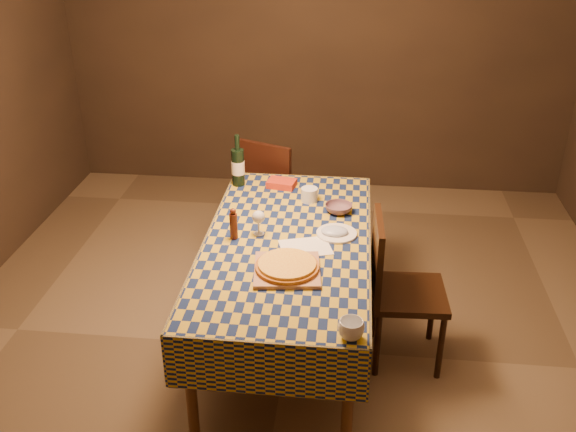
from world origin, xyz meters
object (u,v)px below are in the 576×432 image
at_px(chair_right, 395,283).
at_px(cutting_board, 287,270).
at_px(wine_bottle, 238,166).
at_px(white_plate, 337,233).
at_px(bowl, 339,208).
at_px(pizza, 287,265).
at_px(dining_table, 287,252).
at_px(chair_far, 273,190).

bearing_deg(chair_right, cutting_board, -150.77).
height_order(cutting_board, chair_right, chair_right).
distance_m(wine_bottle, white_plate, 0.93).
relative_size(bowl, wine_bottle, 0.47).
xyz_separation_m(cutting_board, pizza, (0.00, 0.00, 0.03)).
distance_m(dining_table, chair_far, 1.22).
relative_size(dining_table, bowl, 11.10).
bearing_deg(cutting_board, wine_bottle, 112.84).
bearing_deg(cutting_board, pizza, 90.00).
bearing_deg(chair_far, chair_right, -53.82).
bearing_deg(chair_right, wine_bottle, 145.19).
bearing_deg(wine_bottle, chair_right, -34.81).
distance_m(bowl, wine_bottle, 0.77).
xyz_separation_m(white_plate, chair_right, (0.35, -0.09, -0.25)).
distance_m(cutting_board, white_plate, 0.49).
height_order(pizza, wine_bottle, wine_bottle).
distance_m(white_plate, chair_right, 0.44).
xyz_separation_m(dining_table, wine_bottle, (-0.41, 0.72, 0.21)).
bearing_deg(chair_far, dining_table, -78.73).
distance_m(dining_table, bowl, 0.48).
distance_m(bowl, white_plate, 0.29).
height_order(bowl, chair_far, chair_far).
relative_size(pizza, wine_bottle, 1.05).
height_order(white_plate, chair_far, chair_far).
height_order(pizza, chair_far, chair_far).
relative_size(dining_table, cutting_board, 5.43).
bearing_deg(chair_far, wine_bottle, -110.20).
bearing_deg(pizza, cutting_board, -90.00).
bearing_deg(bowl, pizza, -108.71).
xyz_separation_m(cutting_board, chair_right, (0.59, 0.33, -0.26)).
height_order(bowl, wine_bottle, wine_bottle).
relative_size(cutting_board, chair_far, 0.37).
relative_size(chair_far, chair_right, 1.00).
bearing_deg(dining_table, chair_far, 101.27).
height_order(bowl, white_plate, bowl).
relative_size(pizza, bowl, 2.21).
bearing_deg(cutting_board, white_plate, 60.54).
height_order(wine_bottle, chair_far, wine_bottle).
relative_size(pizza, chair_right, 0.39).
bearing_deg(wine_bottle, pizza, -67.16).
distance_m(pizza, bowl, 0.75).
relative_size(dining_table, pizza, 5.03).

